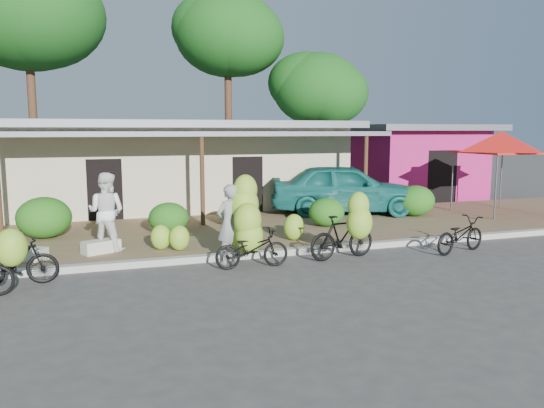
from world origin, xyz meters
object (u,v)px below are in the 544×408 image
Objects in this scene: bike_right at (347,231)px; bike_left at (14,259)px; red_canopy at (501,142)px; tree_center_right at (223,32)px; sack_near at (101,246)px; vendor at (229,224)px; sack_far at (29,254)px; tree_far_center at (22,8)px; bystander at (106,212)px; bike_far_right at (460,235)px; teal_van at (345,188)px; tree_near_right at (313,87)px; bike_center at (248,229)px.

bike_left is at bearing 80.80° from bike_right.
tree_center_right is at bearing 121.36° from red_canopy.
red_canopy is (7.01, -11.50, -5.20)m from tree_center_right.
sack_near is (-6.37, -13.44, -7.54)m from tree_center_right.
vendor is at bearing -162.09° from red_canopy.
sack_far is 4.52m from vendor.
sack_far is at bearing -85.28° from tree_far_center.
sack_far is at bearing 42.92° from bystander.
bike_left is at bearing -128.02° from sack_near.
tree_center_right is 13.06× the size of sack_far.
sack_far is at bearing 62.73° from bike_far_right.
sack_near is 8.99m from teal_van.
vendor is (-5.65, 0.85, 0.46)m from bike_far_right.
bystander is (-13.22, -1.73, -1.54)m from red_canopy.
tree_near_right is 15.59m from vendor.
bike_left is 2.91m from bystander.
tree_far_center is 17.06m from vendor.
tree_center_right is 18.87m from bike_left.
red_canopy is 6.92m from bike_far_right.
bike_far_right is 0.95× the size of bystander.
tree_near_right is 1.95× the size of red_canopy.
bike_far_right is at bearing -159.12° from teal_van.
tree_near_right is 14.69m from bike_far_right.
sack_near is at bearing -171.79° from red_canopy.
bystander is at bearing -77.65° from tree_far_center.
red_canopy is at bearing -64.63° from bike_far_right.
sack_near is (-3.12, 1.79, -0.55)m from bike_center.
bike_center reaches higher than sack_near.
teal_van reaches higher than sack_far.
red_canopy reaches higher than bike_far_right.
red_canopy reaches higher than sack_far.
teal_van is at bearing -34.81° from bike_right.
bike_far_right is at bearing -94.70° from bike_left.
tree_near_right reaches higher than bike_left.
tree_far_center is at bearing 23.21° from bike_center.
sack_near is at bearing -78.50° from tree_far_center.
tree_center_right reaches higher than bike_far_right.
bike_center is 1.13× the size of bike_far_right.
bike_center reaches higher than teal_van.
bike_far_right is at bearing -169.39° from bystander.
sack_far is (0.06, 1.80, -0.31)m from bike_left.
bike_center is 0.47m from vendor.
bike_far_right is at bearing -139.27° from red_canopy.
red_canopy is at bearing -58.64° from tree_center_right.
teal_van is at bearing -161.68° from vendor.
bystander is (-5.24, 2.35, 0.38)m from bike_right.
red_canopy is at bearing -68.18° from bike_center.
bike_left is (-11.97, -13.49, -4.54)m from tree_near_right.
bike_right is at bearing -93.80° from bike_left.
bystander is at bearing 52.00° from sack_near.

